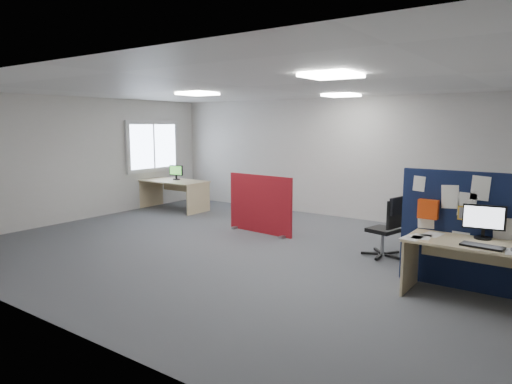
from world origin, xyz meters
The scene contains 16 objects.
floor centered at (0.00, 0.00, 0.00)m, with size 9.00×9.00×0.00m, color #56595F.
ceiling centered at (0.00, 0.00, 2.70)m, with size 9.00×7.00×0.02m, color white.
wall_back centered at (0.00, 3.50, 1.35)m, with size 9.00×0.02×2.70m, color silver.
wall_front centered at (0.00, -3.50, 1.35)m, with size 9.00×0.02×2.70m, color silver.
wall_left centered at (-4.50, 0.00, 1.35)m, with size 0.02×7.00×2.70m, color silver.
window centered at (-4.44, 2.00, 1.55)m, with size 0.06×1.70×1.30m.
ceiling_lights centered at (0.33, 0.67, 2.67)m, with size 4.10×4.10×0.04m.
navy_divider centered at (3.46, 0.14, 0.77)m, with size 1.85×0.30×1.52m.
main_desk centered at (3.58, -0.22, 0.55)m, with size 1.61×0.72×0.73m.
monitor_main centered at (3.58, -0.02, 0.96)m, with size 0.48×0.20×0.42m.
keyboard centered at (3.65, -0.44, 0.74)m, with size 0.45×0.18×0.03m, color black.
red_divider centered at (-0.54, 1.18, 0.56)m, with size 1.51×0.30×1.13m.
second_desk centered at (-3.68, 1.98, 0.56)m, with size 1.70×0.85×0.73m.
monitor_second centered at (-3.73, 2.09, 0.93)m, with size 0.40×0.18×0.36m.
office_chair centered at (2.09, 0.96, 0.55)m, with size 0.64×0.63×0.97m.
desk_papers centered at (3.21, -0.35, 0.73)m, with size 1.36×0.65×0.00m.
Camera 1 is at (4.46, -5.99, 2.10)m, focal length 32.00 mm.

